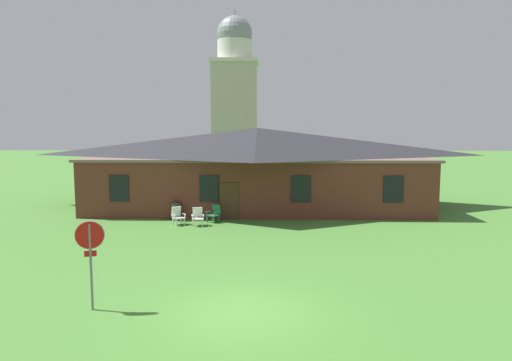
{
  "coord_description": "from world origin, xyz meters",
  "views": [
    {
      "loc": [
        0.74,
        -11.9,
        5.0
      ],
      "look_at": [
        0.18,
        8.1,
        2.77
      ],
      "focal_mm": 31.53,
      "sensor_mm": 36.0,
      "label": 1
    }
  ],
  "objects_px": {
    "lawn_chair_left_end": "(214,213)",
    "trash_bin": "(176,211)",
    "lawn_chair_by_porch": "(178,215)",
    "lawn_chair_near_door": "(198,216)",
    "stop_sign": "(90,247)"
  },
  "relations": [
    {
      "from": "stop_sign",
      "to": "lawn_chair_near_door",
      "type": "height_order",
      "value": "stop_sign"
    },
    {
      "from": "lawn_chair_by_porch",
      "to": "lawn_chair_left_end",
      "type": "relative_size",
      "value": 1.0
    },
    {
      "from": "stop_sign",
      "to": "trash_bin",
      "type": "relative_size",
      "value": 2.59
    },
    {
      "from": "lawn_chair_left_end",
      "to": "stop_sign",
      "type": "bearing_deg",
      "value": -99.1
    },
    {
      "from": "lawn_chair_by_porch",
      "to": "lawn_chair_left_end",
      "type": "distance_m",
      "value": 2.03
    },
    {
      "from": "lawn_chair_left_end",
      "to": "trash_bin",
      "type": "distance_m",
      "value": 2.21
    },
    {
      "from": "stop_sign",
      "to": "lawn_chair_by_porch",
      "type": "distance_m",
      "value": 11.51
    },
    {
      "from": "lawn_chair_by_porch",
      "to": "lawn_chair_near_door",
      "type": "xyz_separation_m",
      "value": [
        1.1,
        -0.2,
        0.0
      ]
    },
    {
      "from": "lawn_chair_left_end",
      "to": "trash_bin",
      "type": "xyz_separation_m",
      "value": [
        -2.17,
        0.39,
        -0.0
      ]
    },
    {
      "from": "trash_bin",
      "to": "stop_sign",
      "type": "bearing_deg",
      "value": -89.03
    },
    {
      "from": "stop_sign",
      "to": "lawn_chair_by_porch",
      "type": "height_order",
      "value": "stop_sign"
    },
    {
      "from": "lawn_chair_left_end",
      "to": "trash_bin",
      "type": "relative_size",
      "value": 0.98
    },
    {
      "from": "lawn_chair_by_porch",
      "to": "lawn_chair_left_end",
      "type": "xyz_separation_m",
      "value": [
        1.87,
        0.78,
        0.0
      ]
    },
    {
      "from": "stop_sign",
      "to": "lawn_chair_near_door",
      "type": "bearing_deg",
      "value": 83.96
    },
    {
      "from": "lawn_chair_near_door",
      "to": "lawn_chair_left_end",
      "type": "distance_m",
      "value": 1.25
    }
  ]
}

